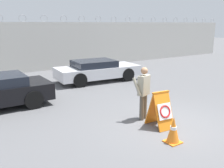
{
  "coord_description": "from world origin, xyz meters",
  "views": [
    {
      "loc": [
        -5.51,
        -5.15,
        3.08
      ],
      "look_at": [
        -0.68,
        2.15,
        0.94
      ],
      "focal_mm": 40.0,
      "sensor_mm": 36.0,
      "label": 1
    }
  ],
  "objects_px": {
    "barricade_sign": "(161,110)",
    "parked_car_rear_sedan": "(97,70)",
    "traffic_cone_near": "(173,130)",
    "security_guard": "(144,91)"
  },
  "relations": [
    {
      "from": "barricade_sign",
      "to": "traffic_cone_near",
      "type": "bearing_deg",
      "value": -110.29
    },
    {
      "from": "security_guard",
      "to": "traffic_cone_near",
      "type": "height_order",
      "value": "security_guard"
    },
    {
      "from": "barricade_sign",
      "to": "parked_car_rear_sedan",
      "type": "height_order",
      "value": "parked_car_rear_sedan"
    },
    {
      "from": "security_guard",
      "to": "parked_car_rear_sedan",
      "type": "bearing_deg",
      "value": -124.7
    },
    {
      "from": "security_guard",
      "to": "parked_car_rear_sedan",
      "type": "relative_size",
      "value": 0.37
    },
    {
      "from": "security_guard",
      "to": "parked_car_rear_sedan",
      "type": "height_order",
      "value": "security_guard"
    },
    {
      "from": "security_guard",
      "to": "barricade_sign",
      "type": "bearing_deg",
      "value": 72.72
    },
    {
      "from": "security_guard",
      "to": "traffic_cone_near",
      "type": "relative_size",
      "value": 2.43
    },
    {
      "from": "barricade_sign",
      "to": "traffic_cone_near",
      "type": "xyz_separation_m",
      "value": [
        -0.46,
        -0.94,
        -0.2
      ]
    },
    {
      "from": "barricade_sign",
      "to": "traffic_cone_near",
      "type": "height_order",
      "value": "barricade_sign"
    }
  ]
}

